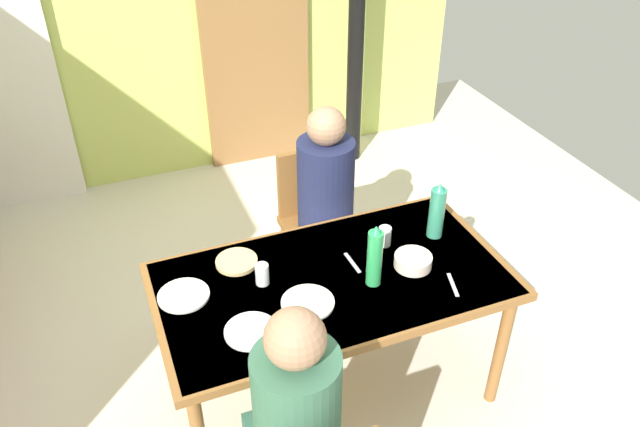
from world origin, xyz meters
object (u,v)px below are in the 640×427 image
water_bottle_green_far (437,211)px  serving_bowl_center (413,261)px  person_near_diner (296,407)px  water_bottle_green_near (375,257)px  dining_table (332,290)px  chair_far_diner (317,216)px  person_far_diner (327,186)px

water_bottle_green_far → serving_bowl_center: 0.29m
person_near_diner → serving_bowl_center: person_near_diner is taller
water_bottle_green_near → water_bottle_green_far: bearing=26.1°
water_bottle_green_near → water_bottle_green_far: size_ratio=1.04×
person_near_diner → water_bottle_green_far: person_near_diner is taller
person_near_diner → water_bottle_green_near: size_ratio=2.55×
dining_table → water_bottle_green_far: size_ratio=5.37×
chair_far_diner → water_bottle_green_near: water_bottle_green_near is taller
water_bottle_green_near → serving_bowl_center: size_ratio=1.78×
chair_far_diner → serving_bowl_center: chair_far_diner is taller
water_bottle_green_near → water_bottle_green_far: water_bottle_green_near is taller
chair_far_diner → water_bottle_green_near: 0.94m
person_near_diner → serving_bowl_center: (0.77, 0.58, -0.03)m
serving_bowl_center → dining_table: bearing=171.8°
water_bottle_green_near → serving_bowl_center: water_bottle_green_near is taller
dining_table → water_bottle_green_near: bearing=-30.6°
water_bottle_green_far → chair_far_diner: bearing=118.0°
chair_far_diner → person_near_diner: 1.56m
person_far_diner → serving_bowl_center: bearing=101.4°
water_bottle_green_far → serving_bowl_center: size_ratio=1.70×
person_far_diner → water_bottle_green_far: 0.63m
dining_table → chair_far_diner: chair_far_diner is taller
chair_far_diner → water_bottle_green_far: size_ratio=3.00×
chair_far_diner → water_bottle_green_near: bearing=84.9°
person_far_diner → serving_bowl_center: (0.14, -0.69, -0.03)m
dining_table → person_far_diner: (0.23, 0.63, 0.13)m
chair_far_diner → serving_bowl_center: size_ratio=5.12×
chair_far_diner → person_near_diner: bearing=65.8°
dining_table → person_far_diner: size_ratio=2.02×
dining_table → serving_bowl_center: size_ratio=9.15×
person_near_diner → person_far_diner: size_ratio=1.00×
dining_table → person_far_diner: bearing=70.1°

